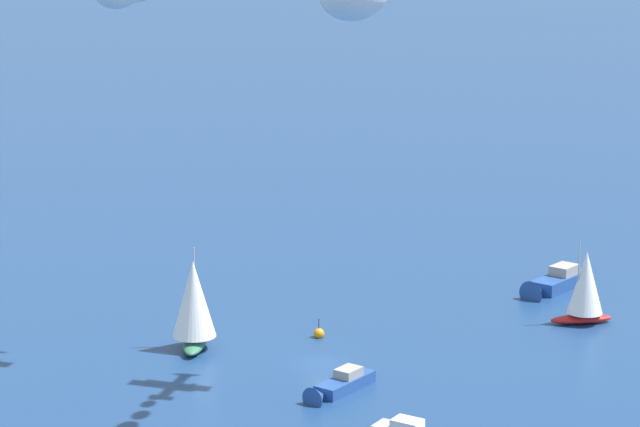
{
  "coord_description": "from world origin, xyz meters",
  "views": [
    {
      "loc": [
        102.52,
        -59.21,
        40.73
      ],
      "look_at": [
        0.17,
        -0.17,
        14.52
      ],
      "focal_mm": 73.97,
      "sensor_mm": 36.0,
      "label": 1
    }
  ],
  "objects_px": {
    "sailboat_far_stbd": "(194,304)",
    "marker_buoy": "(319,334)",
    "motorboat_offshore": "(338,386)",
    "motorboat_trailing": "(554,283)",
    "sailboat_far_port": "(585,287)"
  },
  "relations": [
    {
      "from": "sailboat_far_port",
      "to": "sailboat_far_stbd",
      "type": "height_order",
      "value": "sailboat_far_stbd"
    },
    {
      "from": "sailboat_far_stbd",
      "to": "motorboat_offshore",
      "type": "height_order",
      "value": "sailboat_far_stbd"
    },
    {
      "from": "sailboat_far_stbd",
      "to": "marker_buoy",
      "type": "bearing_deg",
      "value": 76.57
    },
    {
      "from": "sailboat_far_port",
      "to": "motorboat_offshore",
      "type": "relative_size",
      "value": 1.02
    },
    {
      "from": "motorboat_trailing",
      "to": "marker_buoy",
      "type": "xyz_separation_m",
      "value": [
        1.58,
        -31.55,
        -0.48
      ]
    },
    {
      "from": "sailboat_far_stbd",
      "to": "motorboat_offshore",
      "type": "distance_m",
      "value": 18.97
    },
    {
      "from": "motorboat_trailing",
      "to": "sailboat_far_port",
      "type": "bearing_deg",
      "value": -25.45
    },
    {
      "from": "sailboat_far_port",
      "to": "marker_buoy",
      "type": "xyz_separation_m",
      "value": [
        -9.64,
        -26.21,
        -3.54
      ]
    },
    {
      "from": "marker_buoy",
      "to": "sailboat_far_port",
      "type": "bearing_deg",
      "value": 69.8
    },
    {
      "from": "motorboat_trailing",
      "to": "motorboat_offshore",
      "type": "bearing_deg",
      "value": -66.85
    },
    {
      "from": "motorboat_offshore",
      "to": "motorboat_trailing",
      "type": "relative_size",
      "value": 0.73
    },
    {
      "from": "motorboat_trailing",
      "to": "marker_buoy",
      "type": "bearing_deg",
      "value": -87.13
    },
    {
      "from": "sailboat_far_stbd",
      "to": "marker_buoy",
      "type": "relative_size",
      "value": 4.75
    },
    {
      "from": "sailboat_far_port",
      "to": "motorboat_offshore",
      "type": "distance_m",
      "value": 33.31
    },
    {
      "from": "sailboat_far_port",
      "to": "marker_buoy",
      "type": "distance_m",
      "value": 28.15
    }
  ]
}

